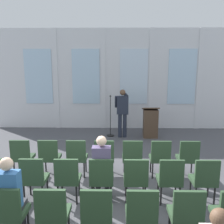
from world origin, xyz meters
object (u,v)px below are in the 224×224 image
at_px(lectern, 150,123).
at_px(chair_r1_c5, 170,178).
at_px(chair_r2_c4, 141,212).
at_px(audience_r1_c3, 102,165).
at_px(chair_r1_c2, 68,177).
at_px(chair_r0_c4, 132,156).
at_px(chair_r2_c3, 97,211).
at_px(chair_r1_c6, 205,178).
at_px(chair_r1_c4, 136,177).
at_px(chair_r0_c3, 104,156).
at_px(chair_r0_c5, 160,156).
at_px(chair_r2_c1, 9,210).
at_px(speaker, 122,110).
at_px(chair_r1_c3, 102,177).
at_px(chair_r2_c2, 53,211).
at_px(chair_r2_c5, 186,212).
at_px(chair_r0_c2, 77,155).
at_px(chair_r1_c1, 34,176).
at_px(chair_r0_c0, 22,155).
at_px(audience_r2_c1, 10,194).
at_px(chair_r0_c6, 188,156).
at_px(mic_stand, 110,127).
at_px(chair_r0_c1, 49,155).

xyz_separation_m(lectern, chair_r1_c5, (-0.21, -4.41, -0.02)).
bearing_deg(chair_r2_c4, audience_r1_c3, 118.74).
bearing_deg(chair_r1_c2, chair_r0_c4, 40.42).
xyz_separation_m(chair_r1_c2, chair_r2_c3, (0.66, -1.13, 0.00)).
bearing_deg(chair_r0_c4, chair_r1_c6, -40.42).
bearing_deg(chair_r0_c4, chair_r1_c4, -90.00).
relative_size(chair_r0_c3, chair_r0_c5, 1.00).
relative_size(chair_r1_c2, chair_r2_c1, 1.00).
height_order(speaker, chair_r1_c3, speaker).
height_order(audience_r1_c3, chair_r1_c4, audience_r1_c3).
height_order(chair_r2_c2, chair_r2_c5, same).
distance_m(chair_r0_c5, chair_r1_c5, 1.13).
bearing_deg(chair_r0_c2, chair_r2_c2, -90.00).
relative_size(chair_r1_c5, chair_r2_c5, 1.00).
bearing_deg(speaker, chair_r1_c1, -112.45).
bearing_deg(speaker, chair_r0_c0, -127.12).
height_order(chair_r0_c4, chair_r1_c3, same).
height_order(chair_r1_c3, audience_r2_c1, audience_r2_c1).
height_order(chair_r0_c5, chair_r0_c6, same).
relative_size(mic_stand, chair_r0_c2, 1.65).
height_order(chair_r1_c3, audience_r1_c3, audience_r1_c3).
bearing_deg(chair_r0_c2, mic_stand, 78.17).
distance_m(chair_r1_c1, audience_r2_c1, 1.07).
distance_m(chair_r1_c4, chair_r2_c4, 1.13).
relative_size(chair_r0_c1, chair_r0_c6, 1.00).
bearing_deg(chair_r0_c4, chair_r1_c2, -139.58).
relative_size(chair_r1_c5, chair_r2_c4, 1.00).
distance_m(audience_r1_c3, audience_r2_c1, 1.75).
xyz_separation_m(chair_r1_c4, chair_r2_c5, (0.66, -1.13, 0.00)).
bearing_deg(chair_r0_c4, speaker, 92.88).
bearing_deg(chair_r1_c2, mic_stand, 81.06).
bearing_deg(chair_r2_c1, chair_r1_c4, 29.59).
relative_size(speaker, lectern, 1.54).
xyz_separation_m(chair_r0_c2, chair_r2_c2, (0.00, -2.26, 0.00)).
height_order(chair_r0_c5, audience_r1_c3, audience_r1_c3).
relative_size(chair_r2_c2, chair_r2_c3, 1.00).
height_order(chair_r0_c4, chair_r1_c5, same).
bearing_deg(chair_r0_c1, chair_r2_c5, -40.42).
distance_m(chair_r1_c6, chair_r2_c4, 1.75).
bearing_deg(lectern, chair_r2_c1, -117.37).
distance_m(chair_r1_c3, chair_r2_c4, 1.31).
height_order(lectern, chair_r1_c4, lectern).
bearing_deg(chair_r0_c3, chair_r1_c1, -139.58).
distance_m(chair_r0_c3, chair_r2_c1, 2.63).
relative_size(chair_r0_c6, audience_r2_c1, 0.69).
xyz_separation_m(chair_r1_c1, chair_r2_c4, (1.99, -1.13, 0.00)).
relative_size(chair_r1_c3, chair_r2_c5, 1.00).
relative_size(chair_r0_c2, chair_r0_c5, 1.00).
bearing_deg(chair_r1_c6, lectern, 95.90).
bearing_deg(audience_r1_c3, chair_r0_c3, 90.00).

